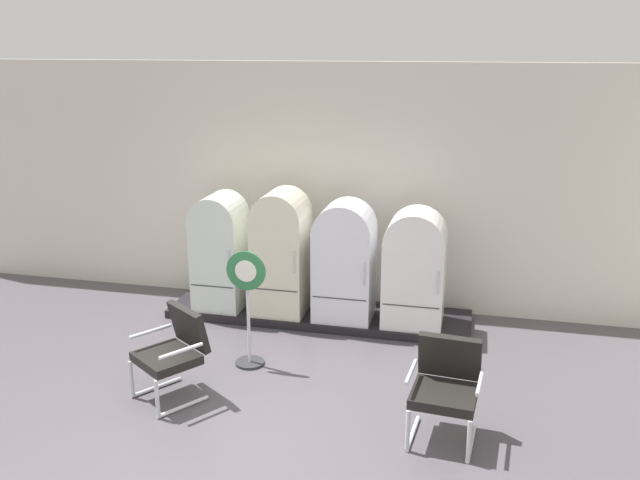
# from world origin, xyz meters

# --- Properties ---
(ground) EXTENTS (12.00, 10.00, 0.05)m
(ground) POSITION_xyz_m (0.00, 0.00, -0.03)
(ground) COLOR #4D484E
(back_wall) EXTENTS (11.76, 0.12, 3.19)m
(back_wall) POSITION_xyz_m (0.00, 3.66, 1.61)
(back_wall) COLOR silver
(back_wall) RESTS_ON ground
(display_plinth) EXTENTS (3.85, 0.95, 0.10)m
(display_plinth) POSITION_xyz_m (0.00, 3.02, 0.05)
(display_plinth) COLOR black
(display_plinth) RESTS_ON ground
(refrigerator_0) EXTENTS (0.61, 0.67, 1.49)m
(refrigerator_0) POSITION_xyz_m (-1.27, 2.91, 0.89)
(refrigerator_0) COLOR silver
(refrigerator_0) RESTS_ON display_plinth
(refrigerator_1) EXTENTS (0.64, 0.70, 1.57)m
(refrigerator_1) POSITION_xyz_m (-0.46, 2.93, 0.94)
(refrigerator_1) COLOR beige
(refrigerator_1) RESTS_ON display_plinth
(refrigerator_2) EXTENTS (0.71, 0.63, 1.48)m
(refrigerator_2) POSITION_xyz_m (0.36, 2.89, 0.88)
(refrigerator_2) COLOR white
(refrigerator_2) RESTS_ON display_plinth
(refrigerator_3) EXTENTS (0.72, 0.65, 1.43)m
(refrigerator_3) POSITION_xyz_m (1.21, 2.90, 0.85)
(refrigerator_3) COLOR white
(refrigerator_3) RESTS_ON display_plinth
(armchair_left) EXTENTS (0.81, 0.83, 0.92)m
(armchair_left) POSITION_xyz_m (-0.93, 0.76, 0.52)
(armchair_left) COLOR silver
(armchair_left) RESTS_ON ground
(armchair_right) EXTENTS (0.67, 0.67, 0.92)m
(armchair_right) POSITION_xyz_m (1.72, 0.66, 0.52)
(armchair_right) COLOR silver
(armchair_right) RESTS_ON ground
(sign_stand) EXTENTS (0.43, 0.32, 1.31)m
(sign_stand) POSITION_xyz_m (-0.44, 1.58, 0.61)
(sign_stand) COLOR #2D2D30
(sign_stand) RESTS_ON ground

